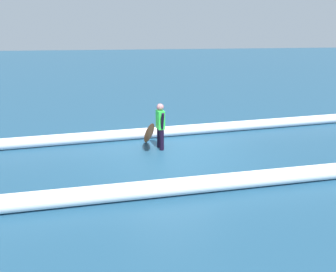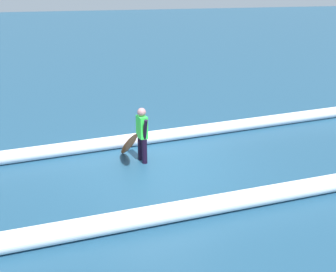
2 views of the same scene
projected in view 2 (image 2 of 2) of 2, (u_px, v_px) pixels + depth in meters
name	position (u px, v px, depth m)	size (l,w,h in m)	color
ground_plane	(158.00, 165.00, 10.63)	(162.49, 162.49, 0.00)	navy
surfer	(142.00, 132.00, 10.63)	(0.23, 0.65, 1.46)	black
surfboard	(129.00, 144.00, 10.57)	(0.31, 1.52, 1.10)	#E55926
wave_crest_foreground	(228.00, 127.00, 13.04)	(0.37, 0.37, 21.65)	white
wave_crest_midground	(300.00, 189.00, 8.95)	(0.39, 0.39, 17.91)	white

